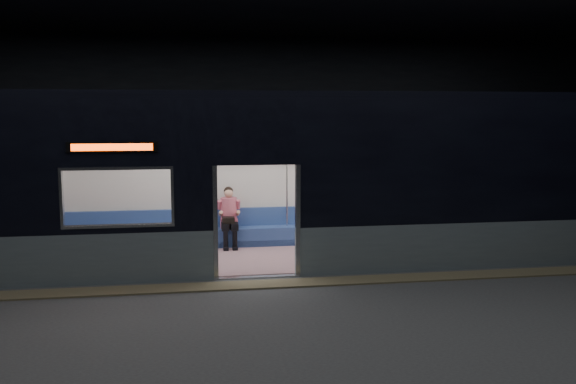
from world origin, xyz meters
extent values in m
cube|color=#47494C|center=(0.00, 0.00, -0.01)|extent=(24.00, 14.00, 0.01)
cube|color=black|center=(0.00, 6.98, 2.50)|extent=(24.00, 0.04, 5.00)
cube|color=black|center=(0.00, -6.98, 2.50)|extent=(24.00, 0.04, 5.00)
cube|color=#8C7F59|center=(0.00, 0.55, 0.01)|extent=(22.80, 0.50, 0.03)
cube|color=gray|center=(4.85, 1.06, 0.45)|extent=(8.30, 0.12, 0.90)
cube|color=black|center=(4.85, 1.06, 2.05)|extent=(8.30, 0.12, 2.30)
cube|color=black|center=(0.00, 1.06, 2.62)|extent=(1.40, 0.12, 1.15)
cube|color=#B7BABC|center=(-0.74, 1.06, 1.02)|extent=(0.08, 0.14, 2.05)
cube|color=#B7BABC|center=(0.74, 1.06, 1.02)|extent=(0.08, 0.14, 2.05)
cube|color=black|center=(-2.45, 0.98, 2.39)|extent=(1.50, 0.04, 0.18)
cube|color=#F93E07|center=(-2.45, 0.97, 2.39)|extent=(1.34, 0.03, 0.12)
cube|color=silver|center=(0.00, 3.94, 1.60)|extent=(18.00, 0.12, 3.20)
cube|color=black|center=(0.00, 2.50, 3.28)|extent=(18.00, 3.00, 0.15)
cube|color=gray|center=(0.00, 2.50, 0.02)|extent=(17.76, 2.76, 0.04)
cube|color=silver|center=(0.00, 2.50, 2.35)|extent=(17.76, 2.76, 0.10)
cube|color=#2D5082|center=(0.00, 3.62, 0.24)|extent=(11.00, 0.48, 0.41)
cube|color=#2D5082|center=(0.00, 3.81, 0.65)|extent=(11.00, 0.10, 0.40)
cube|color=#866268|center=(-3.30, 1.41, 0.24)|extent=(4.40, 0.48, 0.41)
cube|color=#866268|center=(3.30, 1.41, 0.24)|extent=(4.40, 0.48, 0.41)
cylinder|color=silver|center=(-0.95, 1.37, 1.17)|extent=(0.04, 0.04, 2.26)
cylinder|color=silver|center=(-0.95, 3.63, 1.17)|extent=(0.04, 0.04, 2.26)
cylinder|color=silver|center=(0.95, 1.37, 1.17)|extent=(0.04, 0.04, 2.26)
cylinder|color=silver|center=(0.95, 3.63, 1.17)|extent=(0.04, 0.04, 2.26)
cylinder|color=silver|center=(0.00, 3.58, 1.95)|extent=(11.00, 0.03, 0.03)
cube|color=black|center=(-0.45, 3.41, 0.52)|extent=(0.16, 0.44, 0.15)
cube|color=black|center=(-0.25, 3.41, 0.52)|extent=(0.16, 0.44, 0.15)
cylinder|color=black|center=(-0.45, 3.21, 0.26)|extent=(0.10, 0.10, 0.43)
cylinder|color=black|center=(-0.25, 3.21, 0.26)|extent=(0.10, 0.10, 0.43)
cube|color=#D06174|center=(-0.35, 3.59, 0.54)|extent=(0.37, 0.21, 0.19)
cylinder|color=#D06174|center=(-0.35, 3.62, 0.87)|extent=(0.37, 0.37, 0.49)
sphere|color=tan|center=(-0.35, 3.60, 1.22)|extent=(0.20, 0.20, 0.20)
sphere|color=black|center=(-0.35, 3.64, 1.25)|extent=(0.21, 0.21, 0.21)
cube|color=black|center=(-0.38, 3.34, 0.67)|extent=(0.33, 0.31, 0.13)
cube|color=white|center=(4.41, 3.85, 1.47)|extent=(0.98, 0.03, 0.64)
camera|label=1|loc=(-1.14, -9.63, 2.98)|focal=38.00mm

